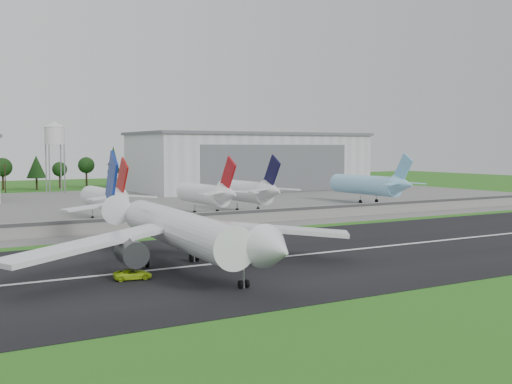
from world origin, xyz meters
TOP-DOWN VIEW (x-y plane):
  - ground at (0.00, 0.00)m, footprint 600.00×600.00m
  - runway at (0.00, 10.00)m, footprint 320.00×60.00m
  - runway_centerline at (0.00, 10.00)m, footprint 220.00×1.00m
  - apron at (0.00, 120.00)m, footprint 320.00×150.00m
  - blast_fence at (0.00, 54.99)m, footprint 240.00×0.61m
  - hangar_east at (75.00, 164.92)m, footprint 102.00×47.00m
  - water_tower at (-5.00, 185.00)m, footprint 8.40×8.40m
  - utility_poles at (0.00, 200.00)m, footprint 230.00×3.00m
  - treeline at (0.00, 215.00)m, footprint 320.00×16.00m
  - main_airliner at (-26.82, 9.57)m, footprint 57.07×59.27m
  - ground_vehicle at (-36.16, 4.91)m, footprint 5.75×3.27m
  - parked_jet_red_a at (-17.31, 76.54)m, footprint 7.36×31.29m
  - parked_jet_red_b at (11.01, 76.55)m, footprint 7.36×31.29m
  - parked_jet_navy at (24.32, 76.59)m, footprint 7.36×31.29m
  - parked_jet_skyblue at (73.55, 81.61)m, footprint 7.36×37.29m

SIDE VIEW (x-z plane):
  - ground at x=0.00m, z-range 0.00..0.00m
  - utility_poles at x=0.00m, z-range -6.00..6.00m
  - treeline at x=0.00m, z-range -11.00..11.00m
  - runway at x=0.00m, z-range 0.00..0.10m
  - apron at x=0.00m, z-range 0.00..0.10m
  - runway_centerline at x=0.00m, z-range 0.10..0.12m
  - ground_vehicle at x=-36.16m, z-range 0.10..1.61m
  - blast_fence at x=0.00m, z-range 0.06..3.56m
  - main_airliner at x=-26.82m, z-range -4.19..13.98m
  - parked_jet_red_a at x=-17.31m, z-range -2.24..14.28m
  - parked_jet_red_b at x=11.01m, z-range -2.20..14.42m
  - parked_jet_navy at x=24.32m, z-range -2.07..14.83m
  - parked_jet_skyblue at x=73.55m, z-range -2.05..15.00m
  - hangar_east at x=75.00m, z-range 0.03..25.23m
  - water_tower at x=-5.00m, z-range 9.85..39.25m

